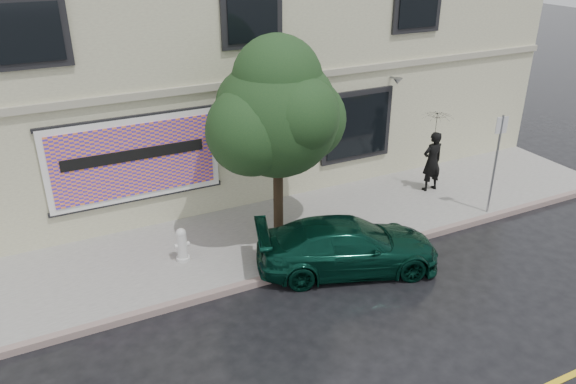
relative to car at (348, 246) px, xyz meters
name	(u,v)px	position (x,y,z in m)	size (l,w,h in m)	color
ground	(351,304)	(-0.64, -1.20, -0.60)	(90.00, 90.00, 0.00)	black
sidewalk	(283,232)	(-0.64, 2.05, -0.53)	(20.00, 3.50, 0.15)	#9F9C96
curb	(316,266)	(-0.64, 0.30, -0.53)	(20.00, 0.18, 0.16)	gray
building	(203,56)	(-0.64, 7.80, 2.90)	(20.00, 8.12, 7.00)	beige
billboard	(135,160)	(-3.84, 3.72, 1.45)	(4.30, 0.16, 2.20)	white
car	(348,246)	(0.00, 0.00, 0.00)	(1.83, 4.15, 1.21)	#072E22
pedestrian	(432,161)	(4.28, 2.33, 0.44)	(0.65, 0.43, 1.79)	black
umbrella	(437,120)	(4.28, 2.33, 1.69)	(0.95, 0.95, 0.70)	black
street_tree	(278,116)	(-0.86, 1.88, 2.65)	(2.84, 2.84, 4.54)	black
fire_hydrant	(182,245)	(-3.35, 1.80, -0.05)	(0.34, 0.32, 0.83)	silver
sign_pole	(497,156)	(4.78, 0.50, 1.17)	(0.33, 0.07, 2.73)	gray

